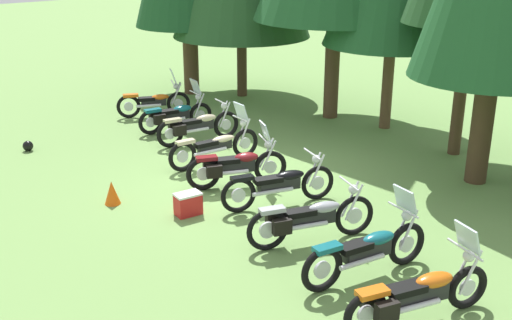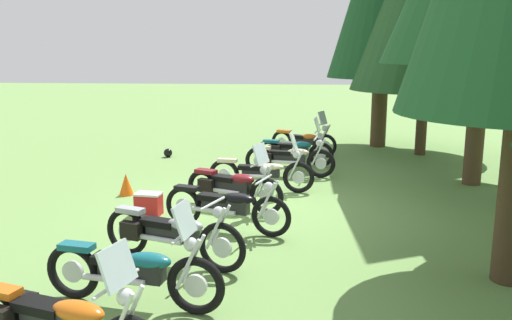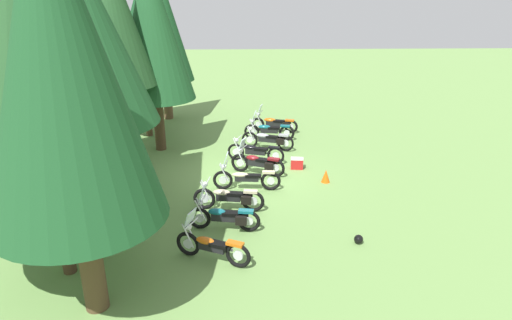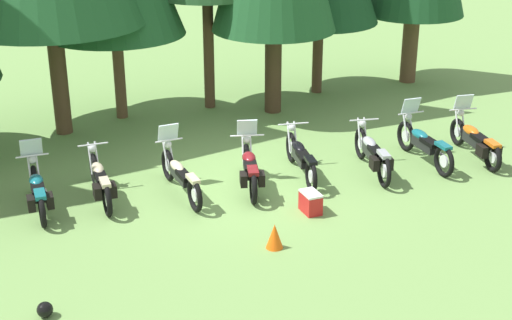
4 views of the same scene
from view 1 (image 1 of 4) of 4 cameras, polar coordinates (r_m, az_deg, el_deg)
The scene contains 13 objects.
ground_plane at distance 13.45m, azimuth -1.19°, elevation -2.10°, with size 80.00×80.00×0.00m, color #6B934C.
motorcycle_0 at distance 18.48m, azimuth -9.29°, elevation 5.33°, with size 1.03×2.00×1.36m.
motorcycle_1 at distance 17.02m, azimuth -7.45°, elevation 4.15°, with size 0.76×2.14×1.35m.
motorcycle_2 at distance 15.95m, azimuth -5.41°, elevation 3.13°, with size 0.75×2.29×1.01m.
motorcycle_3 at distance 14.44m, azimuth -3.67°, elevation 1.36°, with size 0.61×2.40×1.36m.
motorcycle_4 at distance 13.09m, azimuth -1.83°, elevation -0.50°, with size 1.09×2.06×1.37m.
motorcycle_5 at distance 12.18m, azimuth 2.22°, elevation -2.22°, with size 0.96×2.33×1.01m.
motorcycle_6 at distance 10.77m, azimuth 4.96°, elevation -5.33°, with size 1.02×2.30×1.03m.
motorcycle_7 at distance 9.86m, azimuth 10.25°, elevation -8.09°, with size 0.71×2.38×1.38m.
motorcycle_8 at distance 8.95m, azimuth 14.62°, elevation -11.75°, with size 1.00×2.31×1.35m.
picnic_cooler at distance 11.96m, azimuth -6.25°, elevation -4.02°, with size 0.37×0.52×0.44m.
traffic_cone at distance 12.66m, azimuth -13.07°, elevation -2.93°, with size 0.32×0.32×0.48m, color #EA590F.
dropped_helmet at distance 16.37m, azimuth -20.19°, elevation 1.22°, with size 0.26×0.26×0.26m, color black.
Camera 1 is at (9.85, -7.62, 5.08)m, focal length 43.61 mm.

